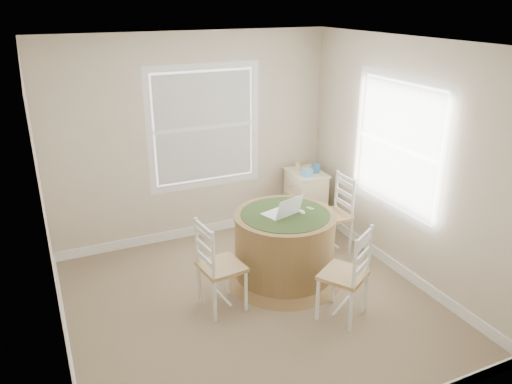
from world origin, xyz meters
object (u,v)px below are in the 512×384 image
chair_near (344,274)px  laptop (282,212)px  corner_chest (305,199)px  round_table (284,244)px  chair_left (221,266)px  chair_right (331,215)px

chair_near → laptop: (-0.22, 0.87, 0.35)m
chair_near → corner_chest: size_ratio=1.23×
round_table → laptop: (-0.04, -0.00, 0.39)m
chair_left → chair_right: (1.66, 0.59, 0.00)m
chair_near → laptop: bearing=-107.9°
corner_chest → chair_right: bearing=-93.1°
corner_chest → laptop: bearing=-126.9°
chair_left → laptop: laptop is taller
round_table → chair_right: size_ratio=1.35×
round_table → chair_near: (0.19, -0.87, 0.04)m
round_table → chair_near: size_ratio=1.35×
chair_left → chair_near: bearing=-128.7°
laptop → corner_chest: bearing=-147.0°
chair_near → corner_chest: 2.14m
round_table → laptop: laptop is taller
laptop → corner_chest: laptop is taller
corner_chest → chair_near: bearing=-107.1°
chair_near → laptop: laptop is taller
chair_near → laptop: 0.96m
chair_near → laptop: size_ratio=2.27×
laptop → round_table: bearing=162.9°
chair_left → chair_right: same height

